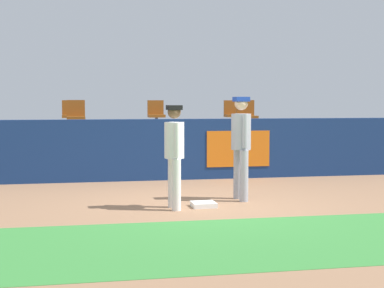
# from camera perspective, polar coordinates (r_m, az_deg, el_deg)

# --- Properties ---
(ground_plane) EXTENTS (60.00, 60.00, 0.00)m
(ground_plane) POSITION_cam_1_polar(r_m,az_deg,el_deg) (10.29, 1.18, -5.89)
(ground_plane) COLOR #936B4C
(grass_foreground_strip) EXTENTS (18.00, 2.80, 0.01)m
(grass_foreground_strip) POSITION_cam_1_polar(r_m,az_deg,el_deg) (7.75, 5.52, -9.18)
(grass_foreground_strip) COLOR #388438
(grass_foreground_strip) RESTS_ON ground_plane
(first_base) EXTENTS (0.40, 0.40, 0.08)m
(first_base) POSITION_cam_1_polar(r_m,az_deg,el_deg) (10.14, 1.11, -5.81)
(first_base) COLOR white
(first_base) RESTS_ON ground_plane
(player_fielder_home) EXTENTS (0.35, 0.55, 1.72)m
(player_fielder_home) POSITION_cam_1_polar(r_m,az_deg,el_deg) (9.84, -1.70, -0.51)
(player_fielder_home) COLOR white
(player_fielder_home) RESTS_ON ground_plane
(player_runner_visitor) EXTENTS (0.38, 0.52, 1.87)m
(player_runner_visitor) POSITION_cam_1_polar(r_m,az_deg,el_deg) (10.75, 4.71, 0.34)
(player_runner_visitor) COLOR #9EA3AD
(player_runner_visitor) RESTS_ON ground_plane
(field_wall) EXTENTS (18.00, 0.26, 1.39)m
(field_wall) POSITION_cam_1_polar(r_m,az_deg,el_deg) (13.61, -1.96, -0.52)
(field_wall) COLOR navy
(field_wall) RESTS_ON ground_plane
(bleacher_platform) EXTENTS (18.00, 4.80, 0.99)m
(bleacher_platform) POSITION_cam_1_polar(r_m,az_deg,el_deg) (16.15, -3.47, -0.52)
(bleacher_platform) COLOR #59595E
(bleacher_platform) RESTS_ON ground_plane
(seat_front_left) EXTENTS (0.44, 0.44, 0.84)m
(seat_front_left) POSITION_cam_1_polar(r_m,az_deg,el_deg) (14.83, -11.05, 2.73)
(seat_front_left) COLOR #4C4C51
(seat_front_left) RESTS_ON bleacher_platform
(seat_back_right) EXTENTS (0.45, 0.44, 0.84)m
(seat_back_right) POSITION_cam_1_polar(r_m,az_deg,el_deg) (17.23, 3.91, 2.97)
(seat_back_right) COLOR #4C4C51
(seat_back_right) RESTS_ON bleacher_platform
(seat_back_left) EXTENTS (0.48, 0.44, 0.84)m
(seat_back_left) POSITION_cam_1_polar(r_m,az_deg,el_deg) (16.63, -11.52, 2.87)
(seat_back_left) COLOR #4C4C51
(seat_back_left) RESTS_ON bleacher_platform
(seat_front_right) EXTENTS (0.48, 0.44, 0.84)m
(seat_front_right) POSITION_cam_1_polar(r_m,az_deg,el_deg) (15.47, 5.23, 2.85)
(seat_front_right) COLOR #4C4C51
(seat_front_right) RESTS_ON bleacher_platform
(seat_back_center) EXTENTS (0.46, 0.44, 0.84)m
(seat_back_center) POSITION_cam_1_polar(r_m,az_deg,el_deg) (16.78, -3.46, 2.95)
(seat_back_center) COLOR #4C4C51
(seat_back_center) RESTS_ON bleacher_platform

